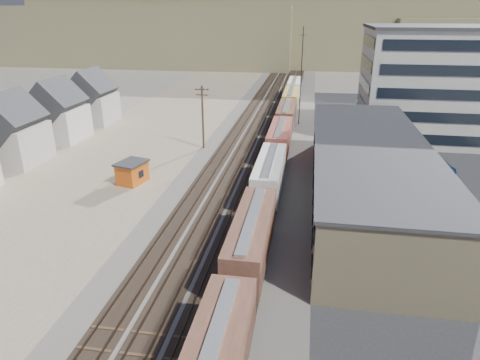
% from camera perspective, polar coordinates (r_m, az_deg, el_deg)
% --- Properties ---
extents(ground, '(300.00, 300.00, 0.00)m').
position_cam_1_polar(ground, '(31.42, -8.50, -20.15)').
color(ground, '#6B6356').
rests_on(ground, ground).
extents(ballast_bed, '(18.00, 200.00, 0.06)m').
position_cam_1_polar(ballast_bed, '(75.41, 2.94, 5.76)').
color(ballast_bed, '#4C4742').
rests_on(ballast_bed, ground).
extents(dirt_yard, '(24.00, 180.00, 0.03)m').
position_cam_1_polar(dirt_yard, '(71.21, -14.28, 4.11)').
color(dirt_yard, '#776952').
rests_on(dirt_yard, ground).
extents(asphalt_lot, '(26.00, 120.00, 0.04)m').
position_cam_1_polar(asphalt_lot, '(62.29, 21.76, 0.65)').
color(asphalt_lot, '#232326').
rests_on(asphalt_lot, ground).
extents(rail_tracks, '(11.40, 200.00, 0.24)m').
position_cam_1_polar(rail_tracks, '(75.45, 2.53, 5.84)').
color(rail_tracks, black).
rests_on(rail_tracks, ground).
extents(freight_train, '(3.00, 119.74, 4.46)m').
position_cam_1_polar(freight_train, '(57.72, 4.72, 3.50)').
color(freight_train, black).
rests_on(freight_train, ground).
extents(warehouse, '(12.40, 40.40, 7.25)m').
position_cam_1_polar(warehouse, '(50.55, 16.70, 0.95)').
color(warehouse, tan).
rests_on(warehouse, ground).
extents(office_tower, '(22.60, 18.60, 18.45)m').
position_cam_1_polar(office_tower, '(80.34, 24.19, 11.67)').
color(office_tower, '#9E998E').
rests_on(office_tower, ground).
extents(utility_pole_north, '(2.20, 0.32, 10.00)m').
position_cam_1_polar(utility_pole_north, '(67.94, -4.99, 8.50)').
color(utility_pole_north, '#382619').
rests_on(utility_pole_north, ground).
extents(radio_mast, '(1.20, 0.16, 18.00)m').
position_cam_1_polar(radio_mast, '(82.88, 8.14, 13.48)').
color(radio_mast, black).
rests_on(radio_mast, ground).
extents(hills_north, '(265.00, 80.00, 32.00)m').
position_cam_1_polar(hills_north, '(190.22, 7.50, 19.64)').
color(hills_north, brown).
rests_on(hills_north, ground).
extents(maintenance_shed, '(3.93, 4.57, 2.88)m').
position_cam_1_polar(maintenance_shed, '(56.44, -14.18, 1.03)').
color(maintenance_shed, '#CC5413').
rests_on(maintenance_shed, ground).
extents(parked_car_blue, '(4.05, 6.00, 1.53)m').
position_cam_1_polar(parked_car_blue, '(65.12, 25.07, 1.72)').
color(parked_car_blue, navy).
rests_on(parked_car_blue, ground).
extents(parked_car_far, '(3.12, 4.50, 1.42)m').
position_cam_1_polar(parked_car_far, '(83.22, 23.88, 5.94)').
color(parked_car_far, silver).
rests_on(parked_car_far, ground).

